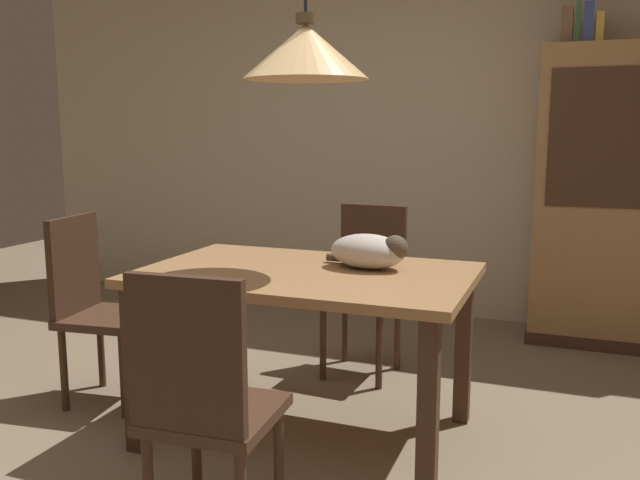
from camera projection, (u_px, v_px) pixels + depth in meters
name	position (u px, v px, depth m)	size (l,w,h in m)	color
ground	(260.00, 479.00, 2.62)	(10.00, 10.00, 0.00)	#847056
back_wall	(419.00, 115.00, 4.82)	(6.40, 0.10, 2.90)	beige
dining_table	(307.00, 293.00, 2.89)	(1.40, 0.90, 0.75)	#A87A4C
chair_far_back	(367.00, 281.00, 3.72)	(0.42, 0.42, 0.93)	#472D1E
chair_left_side	(94.00, 301.00, 3.31)	(0.44, 0.44, 0.93)	#472D1E
chair_near_front	(203.00, 399.00, 2.11)	(0.42, 0.42, 0.93)	#472D1E
cat_sleeping	(370.00, 251.00, 2.90)	(0.39, 0.26, 0.16)	beige
pendant_lamp	(306.00, 51.00, 2.73)	(0.52, 0.52, 1.30)	#E5B775
hutch_bookcase	(629.00, 205.00, 4.11)	(1.12, 0.45, 1.85)	#A87A4C
book_brown_thick	(567.00, 27.00, 4.09)	(0.06, 0.24, 0.22)	brown
book_green_slim	(578.00, 23.00, 4.06)	(0.03, 0.20, 0.26)	#427A4C
book_blue_wide	(588.00, 25.00, 4.04)	(0.06, 0.24, 0.24)	#384C93
book_yellow_short	(599.00, 29.00, 4.02)	(0.04, 0.20, 0.18)	gold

